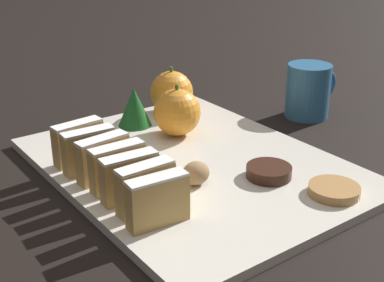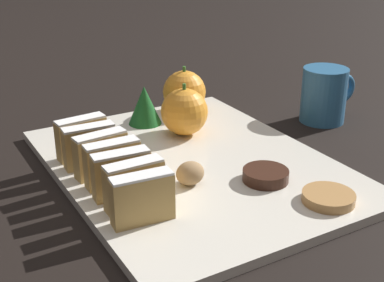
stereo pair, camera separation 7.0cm
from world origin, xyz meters
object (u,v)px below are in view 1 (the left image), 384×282
object	(u,v)px
walnut	(196,173)
coffee_mug	(309,91)
chocolate_cookie	(269,172)
orange_far	(172,93)
orange_near	(177,112)

from	to	relation	value
walnut	coffee_mug	distance (m)	0.33
walnut	chocolate_cookie	xyz separation A→B (m)	(0.08, -0.04, -0.01)
orange_far	walnut	distance (m)	0.26
orange_far	chocolate_cookie	size ratio (longest dim) A/B	1.38
orange_far	chocolate_cookie	distance (m)	0.27
walnut	coffee_mug	bearing A→B (deg)	18.48
orange_far	walnut	xyz separation A→B (m)	(-0.12, -0.23, -0.02)
orange_far	walnut	world-z (taller)	orange_far
orange_far	coffee_mug	distance (m)	0.23
orange_far	orange_near	bearing A→B (deg)	-119.38
orange_far	coffee_mug	bearing A→B (deg)	-32.01
orange_near	coffee_mug	size ratio (longest dim) A/B	0.76
chocolate_cookie	coffee_mug	size ratio (longest dim) A/B	0.55
orange_near	orange_far	world-z (taller)	same
coffee_mug	orange_near	bearing A→B (deg)	170.67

